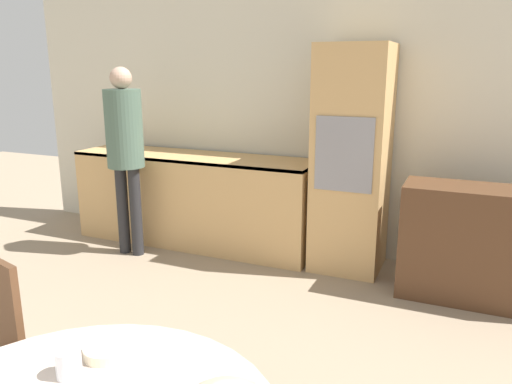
# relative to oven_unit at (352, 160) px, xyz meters

# --- Properties ---
(wall_back) EXTENTS (6.98, 0.05, 2.60)m
(wall_back) POSITION_rel_oven_unit_xyz_m (-0.13, 0.34, 0.34)
(wall_back) COLOR beige
(wall_back) RESTS_ON ground_plane
(kitchen_counter) EXTENTS (2.44, 0.60, 0.90)m
(kitchen_counter) POSITION_rel_oven_unit_xyz_m (-1.55, -0.01, -0.50)
(kitchen_counter) COLOR tan
(kitchen_counter) RESTS_ON ground_plane
(oven_unit) EXTENTS (0.59, 0.59, 1.92)m
(oven_unit) POSITION_rel_oven_unit_xyz_m (0.00, 0.00, 0.00)
(oven_unit) COLOR tan
(oven_unit) RESTS_ON ground_plane
(sideboard) EXTENTS (1.17, 0.45, 0.88)m
(sideboard) POSITION_rel_oven_unit_xyz_m (1.07, -0.27, -0.52)
(sideboard) COLOR #51331E
(sideboard) RESTS_ON ground_plane
(person_standing) EXTENTS (0.33, 0.33, 1.73)m
(person_standing) POSITION_rel_oven_unit_xyz_m (-1.96, -0.51, 0.12)
(person_standing) COLOR #262628
(person_standing) RESTS_ON ground_plane
(cup) EXTENTS (0.08, 0.08, 0.10)m
(cup) POSITION_rel_oven_unit_xyz_m (-0.22, -3.07, -0.17)
(cup) COLOR silver
(cup) RESTS_ON dining_table
(bowl_centre) EXTENTS (0.17, 0.17, 0.04)m
(bowl_centre) POSITION_rel_oven_unit_xyz_m (-0.19, -2.92, -0.20)
(bowl_centre) COLOR beige
(bowl_centre) RESTS_ON dining_table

